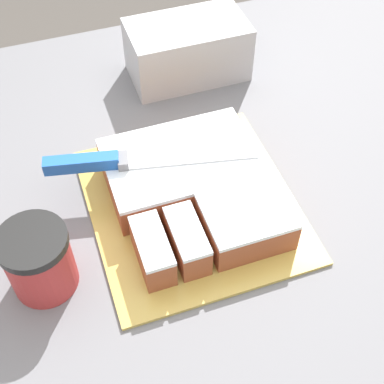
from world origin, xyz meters
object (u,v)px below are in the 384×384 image
(cake, at_px, (193,189))
(storage_box, at_px, (188,50))
(knife, at_px, (110,162))
(cake_board, at_px, (192,205))
(coffee_cup, at_px, (39,261))

(cake, height_order, storage_box, storage_box)
(cake, distance_m, knife, 0.14)
(cake_board, distance_m, coffee_cup, 0.26)
(cake, height_order, coffee_cup, coffee_cup)
(cake, relative_size, knife, 0.81)
(coffee_cup, relative_size, storage_box, 0.48)
(cake_board, bearing_deg, coffee_cup, -165.63)
(knife, bearing_deg, coffee_cup, -123.63)
(knife, bearing_deg, cake, -18.12)
(storage_box, bearing_deg, coffee_cup, -131.76)
(knife, bearing_deg, storage_box, 62.13)
(cake_board, bearing_deg, cake, 48.03)
(cake_board, xyz_separation_m, coffee_cup, (-0.24, -0.06, 0.05))
(cake, distance_m, coffee_cup, 0.26)
(coffee_cup, bearing_deg, storage_box, 48.24)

